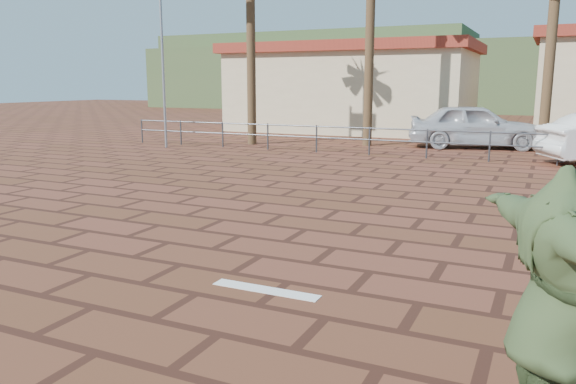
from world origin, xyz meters
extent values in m
plane|color=brown|center=(0.00, 0.00, 0.00)|extent=(120.00, 120.00, 0.00)
cube|color=white|center=(0.70, -1.20, 0.00)|extent=(1.40, 0.22, 0.01)
cylinder|color=#47494F|center=(-12.00, 12.00, 0.50)|extent=(0.06, 0.06, 1.00)
cylinder|color=#47494F|center=(-10.00, 12.00, 0.50)|extent=(0.06, 0.06, 1.00)
cylinder|color=#47494F|center=(-8.00, 12.00, 0.50)|extent=(0.06, 0.06, 1.00)
cylinder|color=#47494F|center=(-6.00, 12.00, 0.50)|extent=(0.06, 0.06, 1.00)
cylinder|color=#47494F|center=(-4.00, 12.00, 0.50)|extent=(0.06, 0.06, 1.00)
cylinder|color=#47494F|center=(-2.00, 12.00, 0.50)|extent=(0.06, 0.06, 1.00)
cylinder|color=#47494F|center=(0.00, 12.00, 0.50)|extent=(0.06, 0.06, 1.00)
cylinder|color=#47494F|center=(2.00, 12.00, 0.50)|extent=(0.06, 0.06, 1.00)
cylinder|color=#47494F|center=(4.00, 12.00, 0.50)|extent=(0.06, 0.06, 1.00)
cylinder|color=#47494F|center=(0.00, 12.00, 0.95)|extent=(24.00, 0.05, 0.05)
cylinder|color=#47494F|center=(0.00, 12.00, 0.55)|extent=(24.00, 0.05, 0.05)
cylinder|color=gray|center=(-10.00, 11.00, 4.00)|extent=(0.10, 0.10, 8.00)
cylinder|color=brown|center=(-7.50, 13.50, 3.50)|extent=(0.36, 0.36, 7.00)
cylinder|color=brown|center=(-3.00, 15.00, 4.10)|extent=(0.36, 0.36, 8.20)
cylinder|color=brown|center=(3.50, 15.50, 3.25)|extent=(0.36, 0.36, 6.50)
cube|color=beige|center=(-6.00, 22.00, 2.00)|extent=(12.00, 7.00, 4.00)
cube|color=maroon|center=(-6.00, 22.00, 4.25)|extent=(12.60, 7.60, 0.50)
cube|color=#384C28|center=(0.00, 50.00, 3.00)|extent=(70.00, 18.00, 6.00)
cube|color=#384C28|center=(-22.00, 56.00, 4.00)|extent=(35.00, 14.00, 8.00)
imported|color=#304123|center=(3.86, -3.12, 1.05)|extent=(1.51, 2.40, 1.90)
imported|color=#B9BCC1|center=(1.05, 16.00, 0.86)|extent=(5.37, 3.10, 1.72)
camera|label=1|loc=(3.71, -7.01, 2.50)|focal=35.00mm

